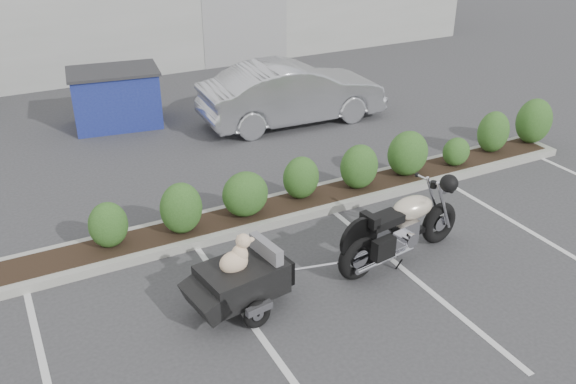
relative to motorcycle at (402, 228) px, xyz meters
name	(u,v)px	position (x,y,z in m)	size (l,w,h in m)	color
ground	(327,277)	(-1.32, 0.11, -0.59)	(90.00, 90.00, 0.00)	#38383A
planter_kerb	(313,201)	(-0.32, 2.31, -0.51)	(12.00, 1.00, 0.15)	#9E9E93
motorcycle	(402,228)	(0.00, 0.00, 0.00)	(2.56, 0.99, 1.48)	black
pet_trailer	(241,278)	(-2.79, 0.02, -0.07)	(2.07, 1.17, 1.22)	black
sedan	(293,93)	(1.44, 6.46, 0.18)	(1.63, 4.66, 1.54)	silver
dumpster	(116,97)	(-2.56, 8.30, 0.13)	(2.35, 1.77, 1.42)	navy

